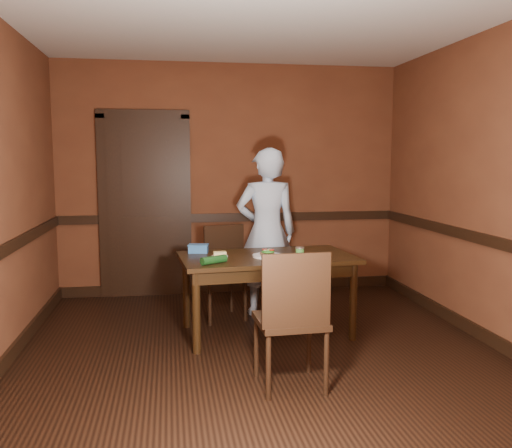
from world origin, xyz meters
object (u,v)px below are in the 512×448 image
object	(u,v)px
chair_near	(290,318)
sandwich_plate	(268,255)
chair_far	(221,273)
cheese_saucer	(220,255)
sauce_jar	(300,252)
food_tub	(198,248)
person	(267,232)
dining_table	(267,295)

from	to	relation	value
chair_near	sandwich_plate	bearing A→B (deg)	-94.49
chair_far	cheese_saucer	distance (m)	0.60
chair_far	sauce_jar	world-z (taller)	chair_far
chair_far	sandwich_plate	world-z (taller)	chair_far
sauce_jar	food_tub	world-z (taller)	sauce_jar
chair_near	sauce_jar	xyz separation A→B (m)	(0.32, 1.03, 0.28)
person	sandwich_plate	distance (m)	0.72
chair_near	food_tub	size ratio (longest dim) A/B	4.83
cheese_saucer	chair_near	bearing A→B (deg)	-71.92
dining_table	sandwich_plate	distance (m)	0.39
cheese_saucer	food_tub	xyz separation A→B (m)	(-0.18, 0.24, 0.02)
person	cheese_saucer	world-z (taller)	person
dining_table	cheese_saucer	world-z (taller)	cheese_saucer
chair_near	food_tub	distance (m)	1.55
dining_table	chair_far	size ratio (longest dim) A/B	1.68
sauce_jar	chair_far	bearing A→B (deg)	133.87
sauce_jar	person	bearing A→B (deg)	101.89
dining_table	person	xyz separation A→B (m)	(0.11, 0.64, 0.49)
sauce_jar	food_tub	size ratio (longest dim) A/B	0.45
person	sauce_jar	distance (m)	0.79
sandwich_plate	person	bearing A→B (deg)	80.72
person	dining_table	bearing A→B (deg)	79.91
person	cheese_saucer	bearing A→B (deg)	49.34
food_tub	person	bearing A→B (deg)	38.80
chair_far	food_tub	bearing A→B (deg)	-145.00
chair_near	person	size ratio (longest dim) A/B	0.58
chair_near	food_tub	world-z (taller)	chair_near
person	chair_near	bearing A→B (deg)	85.02
sauce_jar	cheese_saucer	size ratio (longest dim) A/B	0.62
chair_far	person	bearing A→B (deg)	-3.57
sandwich_plate	cheese_saucer	world-z (taller)	sandwich_plate
food_tub	chair_near	bearing A→B (deg)	-57.80
sauce_jar	chair_near	bearing A→B (deg)	-107.16
chair_near	sauce_jar	distance (m)	1.12
person	food_tub	size ratio (longest dim) A/B	8.33
chair_near	chair_far	bearing A→B (deg)	-81.50
chair_far	food_tub	xyz separation A→B (m)	(-0.24, -0.28, 0.31)
cheese_saucer	food_tub	bearing A→B (deg)	125.92
chair_far	person	xyz separation A→B (m)	(0.48, 0.10, 0.39)
person	food_tub	distance (m)	0.82
dining_table	cheese_saucer	size ratio (longest dim) A/B	10.39
dining_table	sauce_jar	distance (m)	0.51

